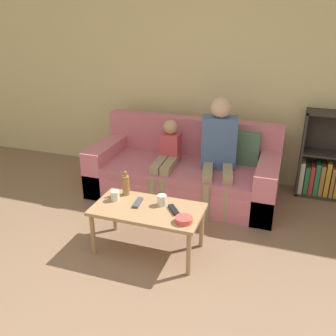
% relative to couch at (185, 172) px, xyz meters
% --- Properties ---
extents(wall_back, '(12.00, 0.06, 2.60)m').
position_rel_couch_xyz_m(wall_back, '(0.06, 0.64, 1.03)').
color(wall_back, beige).
rests_on(wall_back, ground_plane).
extents(couch, '(2.07, 0.93, 0.82)m').
position_rel_couch_xyz_m(couch, '(0.00, 0.00, 0.00)').
color(couch, '#D1707F').
rests_on(couch, ground_plane).
extents(bookshelf, '(0.76, 0.28, 0.98)m').
position_rel_couch_xyz_m(bookshelf, '(1.55, 0.49, 0.11)').
color(bookshelf, '#332D28').
rests_on(bookshelf, ground_plane).
extents(coffee_table, '(0.94, 0.50, 0.43)m').
position_rel_couch_xyz_m(coffee_table, '(0.01, -1.18, 0.11)').
color(coffee_table, '#A87F56').
rests_on(coffee_table, ground_plane).
extents(person_adult, '(0.45, 0.69, 1.16)m').
position_rel_couch_xyz_m(person_adult, '(0.39, -0.08, 0.39)').
color(person_adult, '#9E8966').
rests_on(person_adult, ground_plane).
extents(person_child, '(0.23, 0.64, 0.86)m').
position_rel_couch_xyz_m(person_child, '(-0.17, -0.16, 0.22)').
color(person_child, '#9E8966').
rests_on(person_child, ground_plane).
extents(cup_near, '(0.08, 0.08, 0.09)m').
position_rel_couch_xyz_m(cup_near, '(-0.31, -1.14, 0.20)').
color(cup_near, silver).
rests_on(cup_near, coffee_table).
extents(cup_far, '(0.08, 0.08, 0.09)m').
position_rel_couch_xyz_m(cup_far, '(0.11, -1.09, 0.21)').
color(cup_far, silver).
rests_on(cup_far, coffee_table).
extents(tv_remote_0, '(0.14, 0.16, 0.02)m').
position_rel_couch_xyz_m(tv_remote_0, '(0.24, -1.16, 0.17)').
color(tv_remote_0, black).
rests_on(tv_remote_0, coffee_table).
extents(tv_remote_1, '(0.07, 0.17, 0.02)m').
position_rel_couch_xyz_m(tv_remote_1, '(-0.09, -1.14, 0.17)').
color(tv_remote_1, '#47474C').
rests_on(tv_remote_1, coffee_table).
extents(snack_bowl, '(0.14, 0.14, 0.05)m').
position_rel_couch_xyz_m(snack_bowl, '(0.37, -1.30, 0.18)').
color(snack_bowl, '#DB4C47').
rests_on(snack_bowl, coffee_table).
extents(bottle, '(0.06, 0.06, 0.23)m').
position_rel_couch_xyz_m(bottle, '(-0.26, -1.01, 0.26)').
color(bottle, olive).
rests_on(bottle, coffee_table).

